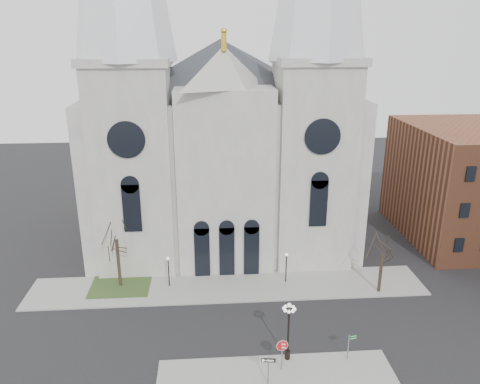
{
  "coord_description": "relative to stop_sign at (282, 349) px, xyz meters",
  "views": [
    {
      "loc": [
        -1.86,
        -30.99,
        24.7
      ],
      "look_at": [
        0.98,
        8.0,
        11.31
      ],
      "focal_mm": 35.0,
      "sensor_mm": 36.0,
      "label": 1
    }
  ],
  "objects": [
    {
      "name": "ground",
      "position": [
        -3.48,
        1.71,
        -2.03
      ],
      "size": [
        160.0,
        160.0,
        0.0
      ],
      "primitive_type": "plane",
      "color": "black",
      "rests_on": "ground"
    },
    {
      "name": "sidewalk_far",
      "position": [
        -3.48,
        12.71,
        -1.96
      ],
      "size": [
        40.0,
        6.0,
        0.14
      ],
      "primitive_type": "cube",
      "color": "gray",
      "rests_on": "ground"
    },
    {
      "name": "grass_patch",
      "position": [
        -14.48,
        13.71,
        -1.94
      ],
      "size": [
        6.0,
        5.0,
        0.18
      ],
      "primitive_type": "cube",
      "color": "#2D451D",
      "rests_on": "ground"
    },
    {
      "name": "cathedral",
      "position": [
        -3.48,
        24.57,
        16.45
      ],
      "size": [
        33.0,
        26.66,
        54.0
      ],
      "color": "#98968E",
      "rests_on": "ground"
    },
    {
      "name": "bg_building_brick",
      "position": [
        26.52,
        23.71,
        4.97
      ],
      "size": [
        14.0,
        18.0,
        14.0
      ],
      "primitive_type": "cube",
      "color": "brown",
      "rests_on": "ground"
    },
    {
      "name": "tree_left",
      "position": [
        -14.48,
        13.71,
        3.55
      ],
      "size": [
        3.2,
        3.2,
        7.5
      ],
      "color": "black",
      "rests_on": "ground"
    },
    {
      "name": "tree_right",
      "position": [
        11.52,
        10.71,
        2.44
      ],
      "size": [
        3.2,
        3.2,
        6.0
      ],
      "color": "black",
      "rests_on": "ground"
    },
    {
      "name": "ped_lamp_left",
      "position": [
        -9.48,
        13.21,
        0.3
      ],
      "size": [
        0.32,
        0.32,
        3.26
      ],
      "color": "black",
      "rests_on": "sidewalk_far"
    },
    {
      "name": "ped_lamp_right",
      "position": [
        2.52,
        13.21,
        0.3
      ],
      "size": [
        0.32,
        0.32,
        3.26
      ],
      "color": "black",
      "rests_on": "sidewalk_far"
    },
    {
      "name": "stop_sign",
      "position": [
        0.0,
        0.0,
        0.0
      ],
      "size": [
        0.93,
        0.29,
        2.67
      ],
      "rotation": [
        0.0,
        0.0,
        -0.28
      ],
      "color": "slate",
      "rests_on": "sidewalk_near"
    },
    {
      "name": "globe_lamp",
      "position": [
        0.66,
        1.21,
        1.29
      ],
      "size": [
        1.31,
        1.31,
        5.06
      ],
      "rotation": [
        0.0,
        0.0,
        -0.23
      ],
      "color": "black",
      "rests_on": "sidewalk_near"
    },
    {
      "name": "one_way_sign",
      "position": [
        -1.24,
        -1.46,
        -0.3
      ],
      "size": [
        1.04,
        0.18,
        2.38
      ],
      "rotation": [
        0.0,
        0.0,
        -0.13
      ],
      "color": "slate",
      "rests_on": "sidewalk_near"
    },
    {
      "name": "street_name_sign",
      "position": [
        5.48,
        0.83,
        -0.57
      ],
      "size": [
        0.71,
        0.19,
        2.24
      ],
      "rotation": [
        0.0,
        0.0,
        0.19
      ],
      "color": "slate",
      "rests_on": "sidewalk_near"
    }
  ]
}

